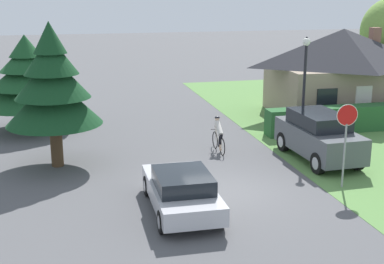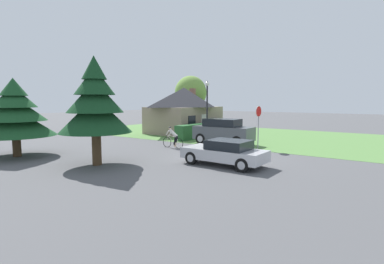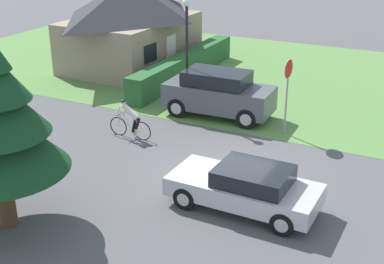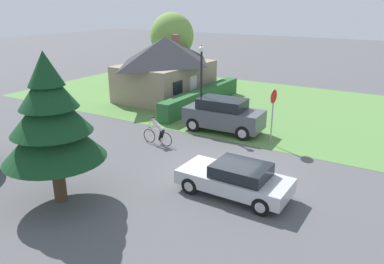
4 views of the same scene
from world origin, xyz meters
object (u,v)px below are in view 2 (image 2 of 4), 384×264
at_px(cottage_house, 184,109).
at_px(parked_suv_right, 223,131).
at_px(cyclist, 173,138).
at_px(street_lamp, 207,103).
at_px(stop_sign, 258,118).
at_px(conifer_tall_far, 15,114).
at_px(deciduous_tree_right, 191,93).
at_px(conifer_tall_near, 95,103).
at_px(sedan_left_lane, 225,152).

relative_size(cottage_house, parked_suv_right, 1.74).
bearing_deg(cyclist, street_lamp, -99.91).
bearing_deg(street_lamp, stop_sign, -96.59).
height_order(cottage_house, street_lamp, street_lamp).
bearing_deg(street_lamp, cyclist, 170.26).
relative_size(conifer_tall_far, deciduous_tree_right, 0.74).
xyz_separation_m(cottage_house, parked_suv_right, (-5.08, -7.59, -1.45)).
bearing_deg(conifer_tall_far, street_lamp, -28.29).
bearing_deg(street_lamp, conifer_tall_far, 151.71).
relative_size(cyclist, stop_sign, 0.61).
height_order(stop_sign, deciduous_tree_right, deciduous_tree_right).
bearing_deg(parked_suv_right, conifer_tall_near, 78.67).
xyz_separation_m(cottage_house, stop_sign, (-5.68, -10.71, -0.30)).
distance_m(stop_sign, conifer_tall_near, 10.97).
height_order(parked_suv_right, stop_sign, stop_sign).
xyz_separation_m(sedan_left_lane, conifer_tall_near, (-3.81, 5.54, 2.54)).
bearing_deg(conifer_tall_near, sedan_left_lane, -55.53).
height_order(sedan_left_lane, conifer_tall_near, conifer_tall_near).
xyz_separation_m(stop_sign, conifer_tall_near, (-9.80, 4.82, 1.09)).
xyz_separation_m(cyclist, conifer_tall_near, (-6.76, -0.35, 2.50)).
relative_size(cyclist, street_lamp, 0.37).
height_order(conifer_tall_far, deciduous_tree_right, deciduous_tree_right).
height_order(cyclist, stop_sign, stop_sign).
relative_size(cottage_house, conifer_tall_far, 1.69).
bearing_deg(stop_sign, sedan_left_lane, 12.34).
bearing_deg(cottage_house, sedan_left_lane, -133.94).
bearing_deg(conifer_tall_near, conifer_tall_far, 102.08).
relative_size(sedan_left_lane, deciduous_tree_right, 0.69).
relative_size(cottage_house, deciduous_tree_right, 1.26).
xyz_separation_m(parked_suv_right, deciduous_tree_right, (9.74, 10.08, 3.32)).
bearing_deg(conifer_tall_near, stop_sign, -26.21).
xyz_separation_m(sedan_left_lane, cyclist, (2.95, 5.89, 0.03)).
relative_size(conifer_tall_near, conifer_tall_far, 1.20).
height_order(cyclist, street_lamp, street_lamp).
relative_size(cottage_house, cyclist, 4.34).
xyz_separation_m(sedan_left_lane, conifer_tall_far, (-5.09, 11.52, 1.90)).
bearing_deg(conifer_tall_near, street_lamp, -1.47).
bearing_deg(cottage_house, parked_suv_right, -122.13).
bearing_deg(conifer_tall_far, deciduous_tree_right, 6.38).
bearing_deg(cyclist, conifer_tall_near, 92.78).
distance_m(stop_sign, conifer_tall_far, 15.48).
relative_size(parked_suv_right, deciduous_tree_right, 0.72).
relative_size(cyclist, deciduous_tree_right, 0.29).
bearing_deg(sedan_left_lane, street_lamp, -50.07).
bearing_deg(stop_sign, street_lamp, -91.12).
bearing_deg(cottage_house, stop_sign, -116.28).
bearing_deg(cottage_house, street_lamp, -128.30).
distance_m(sedan_left_lane, stop_sign, 6.20).
relative_size(parked_suv_right, conifer_tall_near, 0.81).
relative_size(conifer_tall_near, deciduous_tree_right, 0.89).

